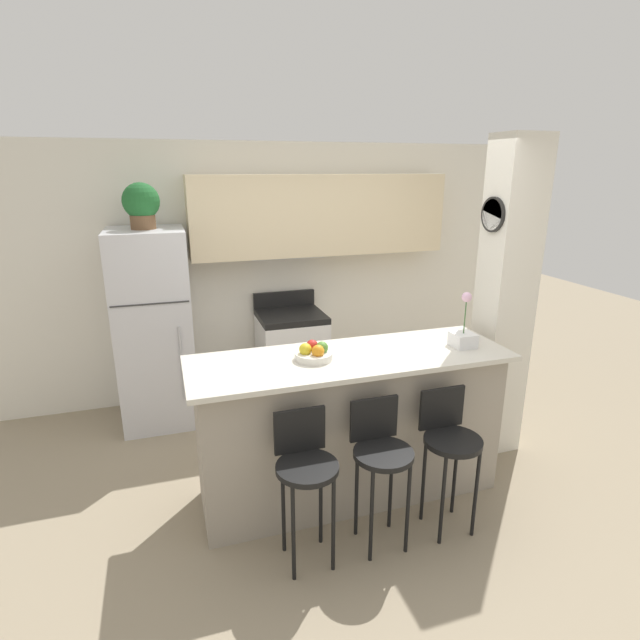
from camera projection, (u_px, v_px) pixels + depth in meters
ground_plane at (348, 490)px, 3.72m from camera, size 14.00×14.00×0.00m
wall_back at (297, 248)px, 5.09m from camera, size 5.60×0.38×2.55m
pillar_right at (504, 302)px, 3.98m from camera, size 0.38×0.32×2.55m
counter_bar at (350, 425)px, 3.56m from camera, size 2.23×0.73×1.07m
refrigerator at (154, 329)px, 4.54m from camera, size 0.66×0.74×1.80m
stove_range at (292, 355)px, 5.11m from camera, size 0.65×0.61×1.07m
bar_stool_left at (305, 467)px, 2.91m from camera, size 0.37×0.37×0.94m
bar_stool_mid at (381, 453)px, 3.05m from camera, size 0.37×0.37×0.94m
bar_stool_right at (449, 441)px, 3.19m from camera, size 0.37×0.37×0.94m
potted_plant_on_fridge at (141, 204)px, 4.22m from camera, size 0.31×0.31×0.39m
orchid_vase at (463, 335)px, 3.56m from camera, size 0.16×0.16×0.40m
fruit_bowl at (314, 353)px, 3.33m from camera, size 0.25×0.25×0.12m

